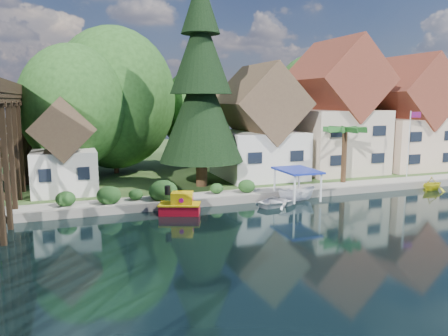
{
  "coord_description": "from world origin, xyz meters",
  "views": [
    {
      "loc": [
        -10.59,
        -23.13,
        8.1
      ],
      "look_at": [
        -0.16,
        6.0,
        3.23
      ],
      "focal_mm": 35.0,
      "sensor_mm": 36.0,
      "label": 1
    }
  ],
  "objects_px": {
    "tugboat": "(180,205)",
    "boat_white_a": "(280,200)",
    "house_left": "(258,130)",
    "palm_tree": "(345,131)",
    "flagpole": "(411,137)",
    "house_center": "(335,116)",
    "house_right": "(406,120)",
    "boat_canopy": "(297,188)",
    "conifer": "(201,86)",
    "boat_yellow": "(432,183)",
    "shed": "(64,152)"
  },
  "relations": [
    {
      "from": "house_left",
      "to": "flagpole",
      "type": "relative_size",
      "value": 1.7
    },
    {
      "from": "house_left",
      "to": "house_right",
      "type": "relative_size",
      "value": 0.88
    },
    {
      "from": "house_left",
      "to": "shed",
      "type": "xyz_separation_m",
      "value": [
        -18.0,
        -1.5,
        -1.31
      ]
    },
    {
      "from": "palm_tree",
      "to": "boat_canopy",
      "type": "bearing_deg",
      "value": -154.06
    },
    {
      "from": "shed",
      "to": "flagpole",
      "type": "xyz_separation_m",
      "value": [
        32.09,
        -3.56,
        0.66
      ]
    },
    {
      "from": "house_center",
      "to": "boat_yellow",
      "type": "distance_m",
      "value": 11.96
    },
    {
      "from": "shed",
      "to": "tugboat",
      "type": "height_order",
      "value": "shed"
    },
    {
      "from": "palm_tree",
      "to": "tugboat",
      "type": "bearing_deg",
      "value": -166.38
    },
    {
      "from": "tugboat",
      "to": "boat_canopy",
      "type": "xyz_separation_m",
      "value": [
        9.79,
        0.76,
        0.48
      ]
    },
    {
      "from": "boat_white_a",
      "to": "boat_canopy",
      "type": "bearing_deg",
      "value": -88.27
    },
    {
      "from": "house_right",
      "to": "boat_yellow",
      "type": "xyz_separation_m",
      "value": [
        -4.9,
        -9.17,
        -5.09
      ]
    },
    {
      "from": "tugboat",
      "to": "boat_white_a",
      "type": "bearing_deg",
      "value": 0.35
    },
    {
      "from": "palm_tree",
      "to": "boat_canopy",
      "type": "distance_m",
      "value": 8.45
    },
    {
      "from": "palm_tree",
      "to": "flagpole",
      "type": "height_order",
      "value": "flagpole"
    },
    {
      "from": "flagpole",
      "to": "boat_white_a",
      "type": "distance_m",
      "value": 17.52
    },
    {
      "from": "tugboat",
      "to": "house_right",
      "type": "bearing_deg",
      "value": 18.71
    },
    {
      "from": "conifer",
      "to": "flagpole",
      "type": "distance_m",
      "value": 21.37
    },
    {
      "from": "flagpole",
      "to": "boat_white_a",
      "type": "bearing_deg",
      "value": -164.76
    },
    {
      "from": "tugboat",
      "to": "house_left",
      "type": "bearing_deg",
      "value": 42.89
    },
    {
      "from": "house_center",
      "to": "boat_canopy",
      "type": "bearing_deg",
      "value": -135.6
    },
    {
      "from": "flagpole",
      "to": "boat_yellow",
      "type": "bearing_deg",
      "value": -103.5
    },
    {
      "from": "house_left",
      "to": "boat_yellow",
      "type": "distance_m",
      "value": 16.6
    },
    {
      "from": "house_left",
      "to": "house_center",
      "type": "bearing_deg",
      "value": 3.18
    },
    {
      "from": "house_center",
      "to": "shed",
      "type": "xyz_separation_m",
      "value": [
        -27.0,
        -2.0,
        -2.59
      ]
    },
    {
      "from": "house_right",
      "to": "tugboat",
      "type": "height_order",
      "value": "house_right"
    },
    {
      "from": "shed",
      "to": "boat_yellow",
      "type": "relative_size",
      "value": 3.01
    },
    {
      "from": "house_center",
      "to": "palm_tree",
      "type": "relative_size",
      "value": 2.55
    },
    {
      "from": "house_left",
      "to": "boat_canopy",
      "type": "height_order",
      "value": "house_left"
    },
    {
      "from": "house_left",
      "to": "boat_canopy",
      "type": "distance_m",
      "value": 9.72
    },
    {
      "from": "house_left",
      "to": "tugboat",
      "type": "distance_m",
      "value": 14.79
    },
    {
      "from": "conifer",
      "to": "tugboat",
      "type": "height_order",
      "value": "conifer"
    },
    {
      "from": "tugboat",
      "to": "boat_white_a",
      "type": "height_order",
      "value": "tugboat"
    },
    {
      "from": "house_right",
      "to": "boat_canopy",
      "type": "xyz_separation_m",
      "value": [
        -18.53,
        -8.83,
        -4.66
      ]
    },
    {
      "from": "conifer",
      "to": "boat_yellow",
      "type": "bearing_deg",
      "value": -18.36
    },
    {
      "from": "flagpole",
      "to": "tugboat",
      "type": "distance_m",
      "value": 25.12
    },
    {
      "from": "house_center",
      "to": "house_right",
      "type": "distance_m",
      "value": 9.04
    },
    {
      "from": "house_left",
      "to": "boat_white_a",
      "type": "height_order",
      "value": "house_left"
    },
    {
      "from": "boat_white_a",
      "to": "boat_yellow",
      "type": "bearing_deg",
      "value": -108.13
    },
    {
      "from": "palm_tree",
      "to": "tugboat",
      "type": "height_order",
      "value": "palm_tree"
    },
    {
      "from": "house_right",
      "to": "boat_white_a",
      "type": "relative_size",
      "value": 3.16
    },
    {
      "from": "house_left",
      "to": "flagpole",
      "type": "distance_m",
      "value": 14.98
    },
    {
      "from": "tugboat",
      "to": "boat_white_a",
      "type": "xyz_separation_m",
      "value": [
        7.97,
        0.05,
        -0.22
      ]
    },
    {
      "from": "house_left",
      "to": "boat_yellow",
      "type": "xyz_separation_m",
      "value": [
        13.1,
        -9.17,
        -4.45
      ]
    },
    {
      "from": "house_right",
      "to": "flagpole",
      "type": "height_order",
      "value": "house_right"
    },
    {
      "from": "house_right",
      "to": "house_center",
      "type": "bearing_deg",
      "value": 176.82
    },
    {
      "from": "boat_white_a",
      "to": "boat_canopy",
      "type": "height_order",
      "value": "boat_canopy"
    },
    {
      "from": "house_center",
      "to": "boat_canopy",
      "type": "xyz_separation_m",
      "value": [
        -9.53,
        -9.33,
        -5.3
      ]
    },
    {
      "from": "house_right",
      "to": "conifer",
      "type": "relative_size",
      "value": 0.69
    },
    {
      "from": "shed",
      "to": "boat_canopy",
      "type": "bearing_deg",
      "value": -22.77
    },
    {
      "from": "conifer",
      "to": "flagpole",
      "type": "height_order",
      "value": "conifer"
    }
  ]
}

